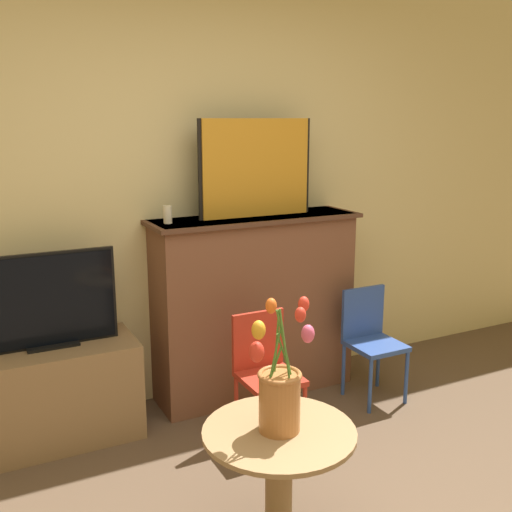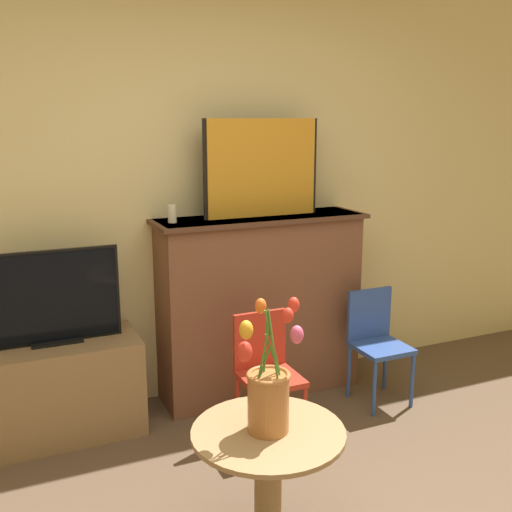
% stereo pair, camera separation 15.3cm
% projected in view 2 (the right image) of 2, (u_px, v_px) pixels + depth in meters
% --- Properties ---
extents(wall_back, '(8.00, 0.06, 2.70)m').
position_uv_depth(wall_back, '(170.00, 186.00, 3.65)').
color(wall_back, beige).
rests_on(wall_back, ground).
extents(fireplace_mantel, '(1.34, 0.40, 1.16)m').
position_uv_depth(fireplace_mantel, '(260.00, 304.00, 3.83)').
color(fireplace_mantel, brown).
rests_on(fireplace_mantel, ground).
extents(painting, '(0.75, 0.03, 0.59)m').
position_uv_depth(painting, '(262.00, 168.00, 3.65)').
color(painting, black).
rests_on(painting, fireplace_mantel).
extents(mantel_candle, '(0.05, 0.05, 0.10)m').
position_uv_depth(mantel_candle, '(172.00, 214.00, 3.47)').
color(mantel_candle, silver).
rests_on(mantel_candle, fireplace_mantel).
extents(tv_stand, '(0.87, 0.44, 0.55)m').
position_uv_depth(tv_stand, '(61.00, 389.00, 3.36)').
color(tv_stand, olive).
rests_on(tv_stand, ground).
extents(tv_monitor, '(0.71, 0.12, 0.52)m').
position_uv_depth(tv_monitor, '(54.00, 298.00, 3.24)').
color(tv_monitor, black).
rests_on(tv_monitor, tv_stand).
extents(chair_red, '(0.31, 0.31, 0.70)m').
position_uv_depth(chair_red, '(266.00, 367.00, 3.32)').
color(chair_red, '#B22D1E').
rests_on(chair_red, ground).
extents(chair_blue, '(0.31, 0.31, 0.70)m').
position_uv_depth(chair_blue, '(376.00, 338.00, 3.76)').
color(chair_blue, '#2D4C99').
rests_on(chair_blue, ground).
extents(side_table, '(0.61, 0.61, 0.56)m').
position_uv_depth(side_table, '(268.00, 475.00, 2.40)').
color(side_table, '#99754C').
rests_on(side_table, ground).
extents(vase_tulips, '(0.27, 0.20, 0.52)m').
position_uv_depth(vase_tulips, '(268.00, 391.00, 2.31)').
color(vase_tulips, '#AD6B38').
rests_on(vase_tulips, side_table).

